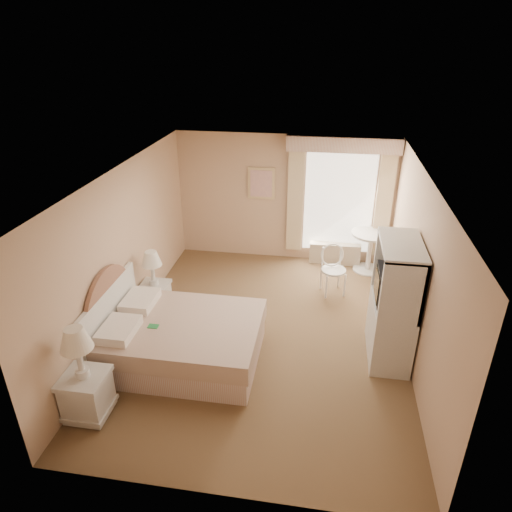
% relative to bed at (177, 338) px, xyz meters
% --- Properties ---
extents(room, '(4.21, 5.51, 2.51)m').
position_rel_bed_xyz_m(room, '(1.12, 0.75, 0.90)').
color(room, brown).
rests_on(room, ground).
extents(window, '(2.05, 0.22, 2.51)m').
position_rel_bed_xyz_m(window, '(2.17, 3.41, 0.99)').
color(window, white).
rests_on(window, room).
extents(framed_art, '(0.52, 0.04, 0.62)m').
position_rel_bed_xyz_m(framed_art, '(0.67, 3.47, 1.20)').
color(framed_art, '#D2B481').
rests_on(framed_art, room).
extents(bed, '(2.12, 1.63, 1.44)m').
position_rel_bed_xyz_m(bed, '(0.00, 0.00, 0.00)').
color(bed, tan).
rests_on(bed, room).
extents(nightstand_near, '(0.51, 0.51, 1.24)m').
position_rel_bed_xyz_m(nightstand_near, '(-0.72, -1.19, 0.12)').
color(nightstand_near, silver).
rests_on(nightstand_near, room).
extents(nightstand_far, '(0.45, 0.45, 1.09)m').
position_rel_bed_xyz_m(nightstand_far, '(-0.72, 1.10, 0.06)').
color(nightstand_far, silver).
rests_on(nightstand_far, room).
extents(round_table, '(0.75, 0.75, 0.79)m').
position_rel_bed_xyz_m(round_table, '(2.82, 3.15, 0.18)').
color(round_table, silver).
rests_on(round_table, room).
extents(cafe_chair, '(0.54, 0.54, 0.89)m').
position_rel_bed_xyz_m(cafe_chair, '(2.12, 2.24, 0.17)').
color(cafe_chair, silver).
rests_on(cafe_chair, room).
extents(armoire, '(0.53, 1.06, 1.76)m').
position_rel_bed_xyz_m(armoire, '(2.93, 0.56, 0.38)').
color(armoire, silver).
rests_on(armoire, room).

